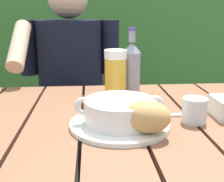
# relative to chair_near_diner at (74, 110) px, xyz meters

# --- Properties ---
(dining_table) EXTENTS (1.39, 0.80, 0.74)m
(dining_table) POSITION_rel_chair_near_diner_xyz_m (0.15, -0.84, 0.17)
(dining_table) COLOR brown
(dining_table) RESTS_ON ground_plane
(hedge_backdrop) EXTENTS (3.70, 0.88, 2.53)m
(hedge_backdrop) POSITION_rel_chair_near_diner_xyz_m (0.19, 0.87, 0.57)
(hedge_backdrop) COLOR #33652A
(hedge_backdrop) RESTS_ON ground_plane
(chair_near_diner) EXTENTS (0.43, 0.43, 0.98)m
(chair_near_diner) POSITION_rel_chair_near_diner_xyz_m (0.00, 0.00, 0.00)
(chair_near_diner) COLOR brown
(chair_near_diner) RESTS_ON ground_plane
(person_eating) EXTENTS (0.48, 0.47, 1.20)m
(person_eating) POSITION_rel_chair_near_diner_xyz_m (-0.00, -0.20, 0.23)
(person_eating) COLOR black
(person_eating) RESTS_ON ground_plane
(serving_plate) EXTENTS (0.26, 0.26, 0.01)m
(serving_plate) POSITION_rel_chair_near_diner_xyz_m (0.17, -0.88, 0.27)
(serving_plate) COLOR white
(serving_plate) RESTS_ON dining_table
(soup_bowl) EXTENTS (0.24, 0.19, 0.07)m
(soup_bowl) POSITION_rel_chair_near_diner_xyz_m (0.17, -0.88, 0.30)
(soup_bowl) COLOR white
(soup_bowl) RESTS_ON serving_plate
(bread_roll) EXTENTS (0.14, 0.12, 0.08)m
(bread_roll) POSITION_rel_chair_near_diner_xyz_m (0.23, -0.95, 0.31)
(bread_roll) COLOR tan
(bread_roll) RESTS_ON serving_plate
(beer_glass) EXTENTS (0.07, 0.07, 0.17)m
(beer_glass) POSITION_rel_chair_near_diner_xyz_m (0.18, -0.64, 0.35)
(beer_glass) COLOR gold
(beer_glass) RESTS_ON dining_table
(beer_bottle) EXTENTS (0.06, 0.06, 0.24)m
(beer_bottle) POSITION_rel_chair_near_diner_xyz_m (0.24, -0.60, 0.36)
(beer_bottle) COLOR gray
(beer_bottle) RESTS_ON dining_table
(water_glass_small) EXTENTS (0.07, 0.07, 0.07)m
(water_glass_small) POSITION_rel_chair_near_diner_xyz_m (0.38, -0.86, 0.29)
(water_glass_small) COLOR silver
(water_glass_small) RESTS_ON dining_table
(table_knife) EXTENTS (0.15, 0.02, 0.01)m
(table_knife) POSITION_rel_chair_near_diner_xyz_m (0.31, -0.81, 0.26)
(table_knife) COLOR silver
(table_knife) RESTS_ON dining_table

